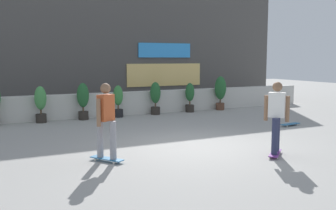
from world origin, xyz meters
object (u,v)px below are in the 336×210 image
potted_plant_6 (220,91)px  skateboard_near_camera (290,124)px  potted_plant_4 (155,97)px  skater_by_wall_left (276,115)px  potted_plant_5 (190,97)px  skater_by_wall_right (106,119)px  potted_plant_2 (83,99)px  potted_plant_1 (41,103)px  potted_plant_3 (118,100)px

potted_plant_6 → skateboard_near_camera: bearing=-92.2°
potted_plant_4 → skater_by_wall_left: bearing=-92.1°
potted_plant_5 → skateboard_near_camera: bearing=-72.9°
potted_plant_4 → skater_by_wall_right: bearing=-123.2°
potted_plant_2 → potted_plant_5: bearing=-0.0°
potted_plant_2 → skater_by_wall_right: size_ratio=0.79×
potted_plant_1 → potted_plant_2: 1.48m
potted_plant_6 → skateboard_near_camera: 4.41m
potted_plant_3 → potted_plant_6: potted_plant_6 is taller
potted_plant_6 → skater_by_wall_right: bearing=-139.6°
potted_plant_2 → potted_plant_6: 5.95m
potted_plant_1 → potted_plant_4: bearing=-0.0°
skater_by_wall_right → skateboard_near_camera: bearing=13.0°
potted_plant_3 → potted_plant_6: (4.62, 0.00, 0.20)m
potted_plant_4 → skater_by_wall_left: (-0.27, -7.15, 0.23)m
potted_plant_1 → potted_plant_6: 7.42m
potted_plant_3 → potted_plant_4: potted_plant_4 is taller
potted_plant_3 → skater_by_wall_right: skater_by_wall_right is taller
potted_plant_3 → potted_plant_5: size_ratio=1.00×
potted_plant_4 → potted_plant_5: (1.56, 0.00, -0.07)m
potted_plant_2 → skateboard_near_camera: bearing=-36.9°
potted_plant_5 → skateboard_near_camera: (1.34, -4.34, -0.58)m
potted_plant_1 → skater_by_wall_left: bearing=-60.2°
potted_plant_1 → skateboard_near_camera: potted_plant_1 is taller
skater_by_wall_left → skateboard_near_camera: bearing=41.5°
potted_plant_4 → potted_plant_6: size_ratio=0.89×
potted_plant_1 → potted_plant_3: bearing=-0.0°
skater_by_wall_right → skateboard_near_camera: (6.76, 1.56, -0.88)m
potted_plant_1 → potted_plant_4: potted_plant_4 is taller
potted_plant_3 → potted_plant_4: size_ratio=0.93×
potted_plant_1 → potted_plant_6: potted_plant_6 is taller
potted_plant_5 → skater_by_wall_left: (-1.83, -7.15, 0.30)m
potted_plant_5 → potted_plant_6: size_ratio=0.83×
potted_plant_1 → skateboard_near_camera: size_ratio=1.55×
potted_plant_2 → potted_plant_6: bearing=-0.0°
potted_plant_4 → skateboard_near_camera: potted_plant_4 is taller
potted_plant_5 → skater_by_wall_right: skater_by_wall_right is taller
skater_by_wall_right → potted_plant_5: bearing=47.4°
potted_plant_3 → skater_by_wall_right: size_ratio=0.71×
potted_plant_1 → potted_plant_2: size_ratio=0.95×
potted_plant_5 → skater_by_wall_right: size_ratio=0.71×
potted_plant_1 → potted_plant_3: (2.81, -0.00, -0.05)m
skater_by_wall_right → potted_plant_4: bearing=56.8°
skater_by_wall_left → potted_plant_5: bearing=75.6°
potted_plant_5 → skateboard_near_camera: potted_plant_5 is taller
potted_plant_2 → potted_plant_3: bearing=-0.0°
potted_plant_5 → potted_plant_6: 1.52m
potted_plant_5 → skateboard_near_camera: size_ratio=1.47×
skater_by_wall_right → skater_by_wall_left: size_ratio=1.00×
potted_plant_1 → potted_plant_5: bearing=-0.0°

